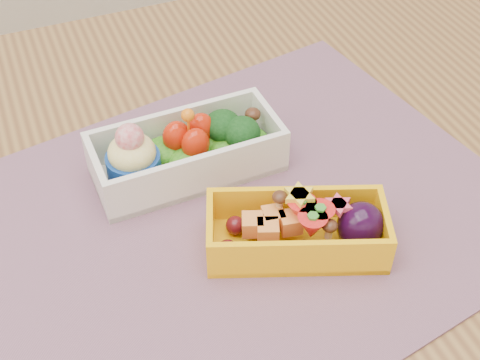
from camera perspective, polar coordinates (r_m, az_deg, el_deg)
name	(u,v)px	position (r m, az deg, el deg)	size (l,w,h in m)	color
table	(204,301)	(0.65, -3.12, -10.48)	(1.20, 0.80, 0.75)	brown
placemat	(234,217)	(0.59, -0.49, -3.23)	(0.49, 0.38, 0.00)	#825966
bento_white	(186,151)	(0.61, -4.73, 2.50)	(0.18, 0.08, 0.07)	silver
bento_yellow	(301,229)	(0.55, 5.33, -4.30)	(0.16, 0.11, 0.05)	#FFB70D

